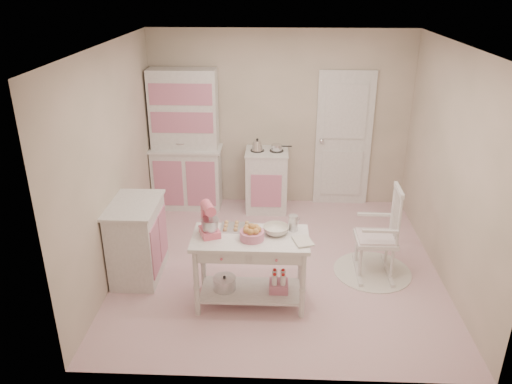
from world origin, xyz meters
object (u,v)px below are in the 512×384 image
(bread_basket, at_px, (252,235))
(stove, at_px, (267,180))
(base_cabinet, at_px, (137,240))
(stand_mixer, at_px, (209,220))
(rocking_chair, at_px, (376,231))
(hutch, at_px, (185,141))
(work_table, at_px, (251,270))

(bread_basket, bearing_deg, stove, 87.76)
(stove, xyz_separation_m, bread_basket, (-0.10, -2.44, 0.39))
(base_cabinet, bearing_deg, stand_mixer, -27.31)
(rocking_chair, xyz_separation_m, stand_mixer, (-1.84, -0.63, 0.42))
(rocking_chair, bearing_deg, base_cabinet, -175.49)
(hutch, height_order, stove, hutch)
(hutch, distance_m, work_table, 2.75)
(base_cabinet, xyz_separation_m, work_table, (1.33, -0.49, -0.06))
(work_table, bearing_deg, base_cabinet, 159.76)
(stove, distance_m, bread_basket, 2.47)
(hutch, relative_size, stove, 2.26)
(work_table, bearing_deg, bread_basket, -68.20)
(hutch, xyz_separation_m, rocking_chair, (2.51, -1.79, -0.49))
(hutch, height_order, base_cabinet, hutch)
(hutch, xyz_separation_m, stand_mixer, (0.66, -2.42, -0.07))
(bread_basket, bearing_deg, hutch, 113.91)
(stand_mixer, bearing_deg, bread_basket, -31.09)
(rocking_chair, bearing_deg, bread_basket, -152.20)
(stove, height_order, base_cabinet, same)
(stand_mixer, bearing_deg, stove, 55.22)
(stand_mixer, bearing_deg, hutch, 83.29)
(rocking_chair, bearing_deg, work_table, -154.17)
(stand_mixer, relative_size, bread_basket, 1.36)
(work_table, height_order, stand_mixer, stand_mixer)
(base_cabinet, bearing_deg, rocking_chair, 3.38)
(work_table, xyz_separation_m, stand_mixer, (-0.42, 0.02, 0.57))
(stove, xyz_separation_m, stand_mixer, (-0.54, -2.37, 0.51))
(stove, distance_m, stand_mixer, 2.48)
(hutch, relative_size, stand_mixer, 6.12)
(base_cabinet, xyz_separation_m, rocking_chair, (2.75, 0.16, 0.09))
(hutch, bearing_deg, rocking_chair, -35.49)
(bread_basket, bearing_deg, work_table, 111.80)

